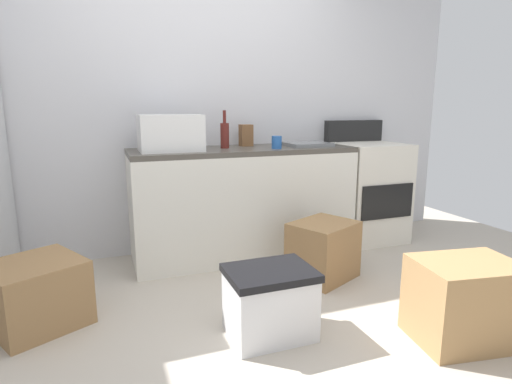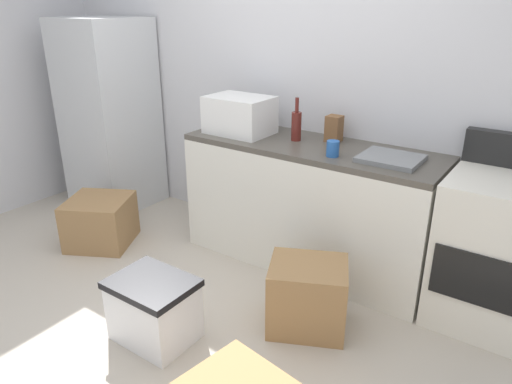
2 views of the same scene
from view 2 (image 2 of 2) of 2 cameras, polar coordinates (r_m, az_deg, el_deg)
ground_plane at (r=2.98m, az=-11.13°, el=-15.91°), size 6.00×6.00×0.00m
wall_back at (r=3.62m, az=5.46°, el=13.89°), size 5.00×0.10×2.60m
kitchen_counter at (r=3.41m, az=6.40°, el=-1.54°), size 1.80×0.60×0.90m
refrigerator at (r=4.55m, az=-17.22°, el=8.82°), size 0.68×0.66×1.68m
stove_oven at (r=3.09m, az=26.78°, el=-6.30°), size 0.60×0.61×1.10m
microwave at (r=3.50m, az=-1.97°, el=9.28°), size 0.46×0.34×0.27m
sink_basin at (r=3.01m, az=15.95°, el=3.92°), size 0.36×0.32×0.03m
wine_bottle at (r=3.32m, az=4.89°, el=8.06°), size 0.07×0.07×0.30m
coffee_mug at (r=3.01m, az=9.25°, el=5.19°), size 0.08×0.08×0.10m
knife_block at (r=3.33m, az=9.39°, el=7.56°), size 0.10×0.10×0.18m
cardboard_box_medium at (r=2.84m, az=6.22°, el=-12.37°), size 0.56×0.52×0.42m
cardboard_box_small at (r=3.94m, az=-18.28°, el=-3.39°), size 0.62×0.62×0.38m
storage_bin at (r=2.81m, az=-12.21°, el=-13.65°), size 0.46×0.36×0.38m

